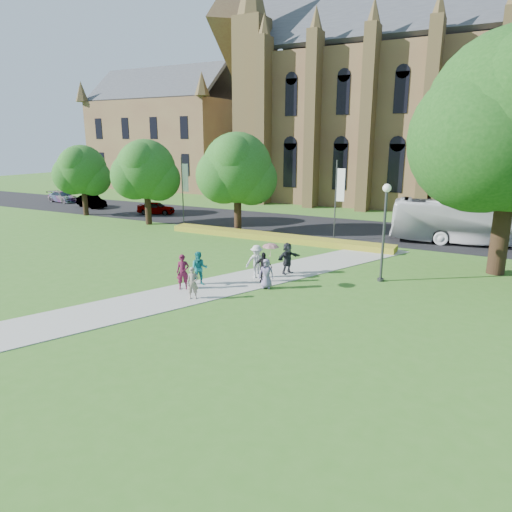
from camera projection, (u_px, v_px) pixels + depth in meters
The scene contains 24 objects.
ground at pixel (197, 295), 22.53m from camera, with size 160.00×160.00×0.00m, color #397121.
road at pixel (329, 227), 39.69m from camera, with size 160.00×10.00×0.02m, color black.
footpath at pixel (209, 289), 23.38m from camera, with size 3.20×30.00×0.04m, color #B2B2A8.
flower_hedge at pixel (275, 237), 34.70m from camera, with size 18.00×1.40×0.45m, color gold.
cathedral at pixel (483, 86), 48.92m from camera, with size 52.60×18.25×28.00m.
building_west at pixel (170, 128), 71.55m from camera, with size 22.00×14.00×18.30m.
streetlamp at pixel (385, 221), 23.92m from camera, with size 0.44×0.44×5.24m.
street_tree_0 at pixel (146, 170), 40.07m from camera, with size 5.20×5.20×7.50m.
street_tree_1 at pixel (237, 168), 36.37m from camera, with size 5.60×5.60×8.05m.
street_tree_2 at pixel (82, 170), 45.05m from camera, with size 4.80×4.80×6.95m.
banner_pole_0 at pixel (337, 196), 33.79m from camera, with size 0.70×0.10×6.00m.
banner_pole_1 at pixel (183, 187), 40.07m from camera, with size 0.70×0.10×6.00m.
tour_coach at pixel (475, 222), 33.02m from camera, with size 2.73×11.67×3.25m, color silver.
car_0 at pixel (156, 208), 46.54m from camera, with size 1.51×3.75×1.28m, color gray.
car_1 at pixel (91, 201), 51.10m from camera, with size 1.47×4.23×1.39m, color gray.
car_2 at pixel (63, 197), 55.52m from camera, with size 1.79×4.39×1.28m, color gray.
pedestrian_0 at pixel (183, 272), 23.09m from camera, with size 0.66×0.43×1.80m, color #53122C.
pedestrian_1 at pixel (199, 268), 23.73m from camera, with size 0.87×0.68×1.79m, color #187C7B.
pedestrian_2 at pixel (257, 262), 24.95m from camera, with size 1.19×0.69×1.85m, color #BBBBBB.
pedestrian_3 at pixel (263, 267), 24.30m from camera, with size 0.95×0.40×1.62m, color black.
pedestrian_4 at pixel (266, 273), 23.29m from camera, with size 0.75×0.49×1.54m, color slate.
pedestrian_5 at pixel (287, 258), 25.78m from camera, with size 1.66×0.53×1.79m, color #23252A.
pedestrian_6 at pixel (193, 283), 21.70m from camera, with size 0.57×0.37×1.55m, color gray.
parasol at pixel (271, 252), 23.01m from camera, with size 0.83×0.83×0.73m, color #E09F9E.
Camera 1 is at (12.46, -17.57, 7.46)m, focal length 32.00 mm.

